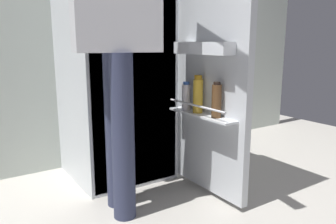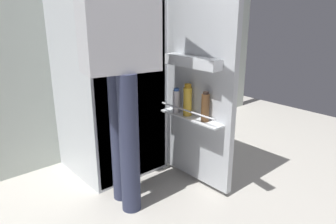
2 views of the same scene
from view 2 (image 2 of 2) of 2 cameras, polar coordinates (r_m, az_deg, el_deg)
ground_plane at (r=2.29m, az=-2.03°, el=-14.28°), size 5.24×5.24×0.00m
kitchen_wall at (r=2.73m, az=-15.48°, el=17.81°), size 4.40×0.10×2.48m
refrigerator at (r=2.40m, az=-9.81°, el=9.78°), size 0.67×1.24×1.78m
person at (r=1.85m, az=-8.36°, el=12.98°), size 0.57×0.81×1.76m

